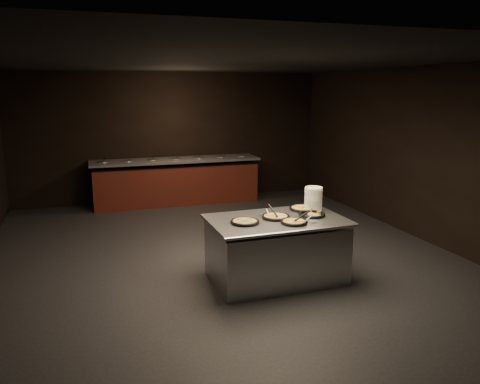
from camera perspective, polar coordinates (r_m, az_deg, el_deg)
The scene contains 11 objects.
room at distance 6.96m, azimuth -2.61°, elevation 3.63°, with size 7.02×8.02×2.92m.
salad_bar at distance 10.56m, azimuth -7.74°, elevation 0.97°, with size 3.70×0.83×1.18m.
serving_counter at distance 6.31m, azimuth 4.43°, elevation -7.12°, with size 1.80×1.18×0.85m.
plate_stack at distance 6.61m, azimuth 8.94°, elevation -0.85°, with size 0.25×0.25×0.33m, color white.
pan_veggie_whole at distance 5.95m, azimuth 0.59°, elevation -3.63°, with size 0.37×0.37×0.04m.
pan_cheese_whole at distance 6.20m, azimuth 4.37°, elevation -3.00°, with size 0.38×0.38×0.04m.
pan_cheese_slices_a at distance 6.67m, azimuth 7.75°, elevation -1.98°, with size 0.40×0.40×0.04m.
pan_cheese_slices_b at distance 5.98m, azimuth 6.61°, elevation -3.64°, with size 0.35×0.35×0.04m.
pan_veggie_slices at distance 6.36m, azimuth 8.74°, elevation -2.72°, with size 0.36×0.36×0.04m.
server_left at distance 6.19m, azimuth 3.73°, elevation -2.40°, with size 0.16×0.35×0.18m.
server_right at distance 5.97m, azimuth 7.94°, elevation -3.13°, with size 0.32×0.09×0.15m.
Camera 1 is at (-1.83, -6.63, 2.51)m, focal length 35.00 mm.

